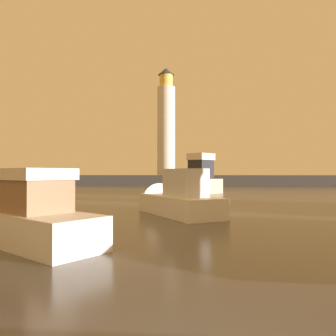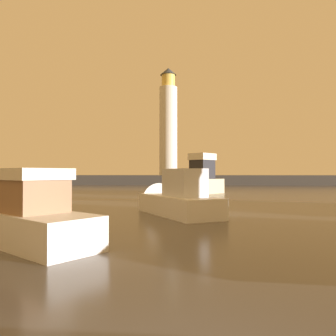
{
  "view_description": "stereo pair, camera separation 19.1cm",
  "coord_description": "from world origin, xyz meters",
  "px_view_note": "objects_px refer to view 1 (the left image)",
  "views": [
    {
      "loc": [
        -0.1,
        -2.46,
        2.02
      ],
      "look_at": [
        -1.66,
        17.13,
        2.33
      ],
      "focal_mm": 35.39,
      "sensor_mm": 36.0,
      "label": 1
    },
    {
      "loc": [
        0.09,
        -2.45,
        2.02
      ],
      "look_at": [
        -1.66,
        17.13,
        2.33
      ],
      "focal_mm": 35.39,
      "sensor_mm": 36.0,
      "label": 2
    }
  ],
  "objects_px": {
    "motorboat_0": "(191,181)",
    "motorboat_3": "(170,199)",
    "lighthouse": "(166,124)",
    "motorboat_1": "(13,217)"
  },
  "relations": [
    {
      "from": "lighthouse",
      "to": "motorboat_1",
      "type": "height_order",
      "value": "lighthouse"
    },
    {
      "from": "motorboat_0",
      "to": "motorboat_3",
      "type": "height_order",
      "value": "motorboat_0"
    },
    {
      "from": "lighthouse",
      "to": "motorboat_0",
      "type": "height_order",
      "value": "lighthouse"
    },
    {
      "from": "lighthouse",
      "to": "motorboat_3",
      "type": "relative_size",
      "value": 2.84
    },
    {
      "from": "motorboat_1",
      "to": "motorboat_3",
      "type": "distance_m",
      "value": 8.36
    },
    {
      "from": "lighthouse",
      "to": "motorboat_0",
      "type": "distance_m",
      "value": 29.94
    },
    {
      "from": "lighthouse",
      "to": "motorboat_3",
      "type": "xyz_separation_m",
      "value": [
        3.85,
        -42.68,
        -10.21
      ]
    },
    {
      "from": "lighthouse",
      "to": "motorboat_0",
      "type": "xyz_separation_m",
      "value": [
        4.78,
        -27.93,
        -9.65
      ]
    },
    {
      "from": "lighthouse",
      "to": "motorboat_1",
      "type": "xyz_separation_m",
      "value": [
        -0.4,
        -49.88,
        -10.19
      ]
    },
    {
      "from": "motorboat_0",
      "to": "motorboat_1",
      "type": "height_order",
      "value": "motorboat_0"
    }
  ]
}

